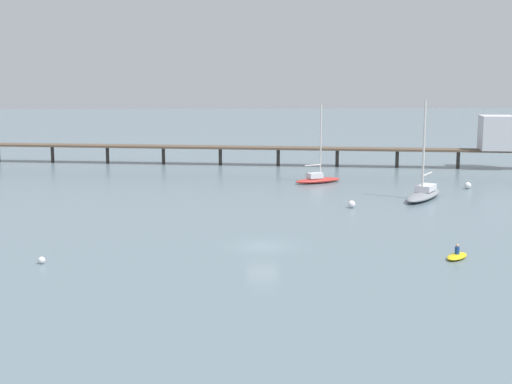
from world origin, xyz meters
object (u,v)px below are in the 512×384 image
dinghy_yellow (457,256)px  mooring_buoy_inner (42,260)px  mooring_buoy_mid (352,204)px  mooring_buoy_near (468,185)px  pier (386,140)px  sailboat_red (317,178)px  sailboat_gray (424,193)px

dinghy_yellow → mooring_buoy_inner: (-31.20, -0.58, 0.06)m
mooring_buoy_mid → mooring_buoy_near: (15.76, 11.76, 0.02)m
pier → sailboat_red: (-11.49, -14.50, -3.37)m
sailboat_red → dinghy_yellow: sailboat_red is taller
dinghy_yellow → mooring_buoy_mid: 21.42m
pier → sailboat_red: sailboat_red is taller
sailboat_gray → mooring_buoy_near: sailboat_gray is taller
sailboat_red → mooring_buoy_mid: 16.94m
dinghy_yellow → mooring_buoy_mid: size_ratio=3.66×
dinghy_yellow → mooring_buoy_near: dinghy_yellow is taller
sailboat_gray → mooring_buoy_near: 9.63m
mooring_buoy_inner → sailboat_gray: bearing=37.1°
dinghy_yellow → mooring_buoy_inner: size_ratio=5.26×
sailboat_gray → mooring_buoy_inner: bearing=-142.9°
dinghy_yellow → mooring_buoy_inner: bearing=-178.9°
mooring_buoy_inner → dinghy_yellow: bearing=1.1°
sailboat_gray → mooring_buoy_near: (6.98, 6.63, -0.26)m
pier → mooring_buoy_inner: 64.17m
sailboat_gray → mooring_buoy_inner: 44.11m
sailboat_red → mooring_buoy_near: sailboat_red is taller
pier → sailboat_gray: sailboat_gray is taller
mooring_buoy_mid → mooring_buoy_near: 19.67m
sailboat_red → mooring_buoy_near: bearing=-16.3°
mooring_buoy_mid → mooring_buoy_inner: bearing=-140.9°
pier → mooring_buoy_inner: size_ratio=147.50×
mooring_buoy_inner → mooring_buoy_mid: 34.04m
pier → mooring_buoy_mid: size_ratio=102.46×
mooring_buoy_mid → mooring_buoy_near: size_ratio=0.96×
sailboat_gray → mooring_buoy_mid: (-8.78, -5.13, -0.27)m
mooring_buoy_mid → sailboat_red: bearing=95.6°
sailboat_red → mooring_buoy_inner: bearing=-122.9°
mooring_buoy_inner → mooring_buoy_mid: mooring_buoy_mid is taller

